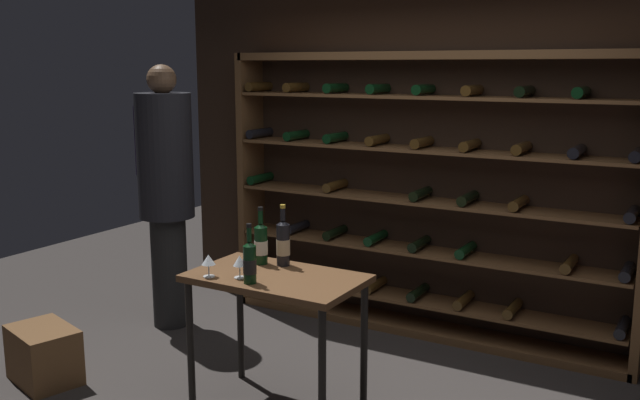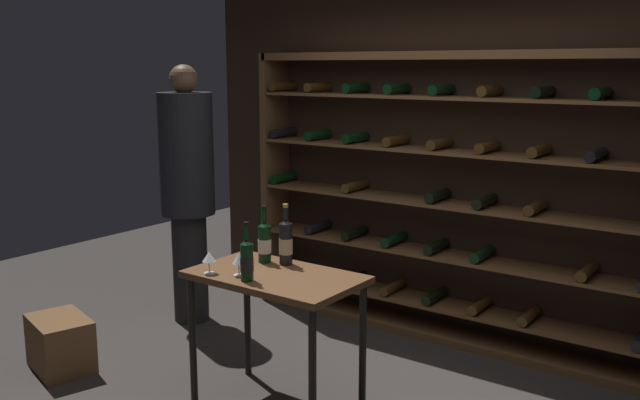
# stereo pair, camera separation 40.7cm
# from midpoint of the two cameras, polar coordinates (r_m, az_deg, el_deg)

# --- Properties ---
(back_wall) EXTENTS (4.82, 0.10, 2.82)m
(back_wall) POSITION_cam_midpoint_polar(r_m,az_deg,el_deg) (5.40, 8.34, 3.94)
(back_wall) COLOR #332319
(back_wall) RESTS_ON ground
(wine_rack) EXTENTS (3.22, 0.32, 2.16)m
(wine_rack) POSITION_cam_midpoint_polar(r_m,az_deg,el_deg) (5.31, 6.05, 0.27)
(wine_rack) COLOR brown
(wine_rack) RESTS_ON ground
(tasting_table) EXTENTS (1.01, 0.60, 0.85)m
(tasting_table) POSITION_cam_midpoint_polar(r_m,az_deg,el_deg) (4.16, -6.41, -7.55)
(tasting_table) COLOR brown
(tasting_table) RESTS_ON ground
(person_bystander_dark_jacket) EXTENTS (0.44, 0.43, 2.06)m
(person_bystander_dark_jacket) POSITION_cam_midpoint_polar(r_m,az_deg,el_deg) (5.60, -14.51, 1.24)
(person_bystander_dark_jacket) COLOR black
(person_bystander_dark_jacket) RESTS_ON ground
(wine_crate) EXTENTS (0.56, 0.46, 0.37)m
(wine_crate) POSITION_cam_midpoint_polar(r_m,az_deg,el_deg) (5.11, -23.81, -11.52)
(wine_crate) COLOR brown
(wine_crate) RESTS_ON ground
(wine_bottle_amber_reserve) EXTENTS (0.08, 0.08, 0.34)m
(wine_bottle_amber_reserve) POSITION_cam_midpoint_polar(r_m,az_deg,el_deg) (3.96, -8.71, -5.06)
(wine_bottle_amber_reserve) COLOR black
(wine_bottle_amber_reserve) RESTS_ON tasting_table
(wine_bottle_black_capsule) EXTENTS (0.08, 0.08, 0.36)m
(wine_bottle_black_capsule) POSITION_cam_midpoint_polar(r_m,az_deg,el_deg) (4.33, -7.54, -3.55)
(wine_bottle_black_capsule) COLOR black
(wine_bottle_black_capsule) RESTS_ON tasting_table
(wine_bottle_gold_foil) EXTENTS (0.08, 0.08, 0.38)m
(wine_bottle_gold_foil) POSITION_cam_midpoint_polar(r_m,az_deg,el_deg) (4.28, -5.75, -3.53)
(wine_bottle_gold_foil) COLOR black
(wine_bottle_gold_foil) RESTS_ON tasting_table
(wine_glass_stemmed_center) EXTENTS (0.08, 0.08, 0.13)m
(wine_glass_stemmed_center) POSITION_cam_midpoint_polar(r_m,az_deg,el_deg) (4.07, -9.45, -5.04)
(wine_glass_stemmed_center) COLOR silver
(wine_glass_stemmed_center) RESTS_ON tasting_table
(wine_glass_stemmed_left) EXTENTS (0.08, 0.08, 0.13)m
(wine_glass_stemmed_left) POSITION_cam_midpoint_polar(r_m,az_deg,el_deg) (4.13, -11.91, -4.92)
(wine_glass_stemmed_left) COLOR silver
(wine_glass_stemmed_left) RESTS_ON tasting_table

